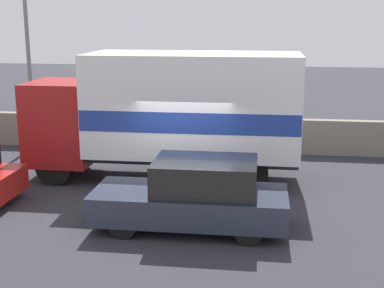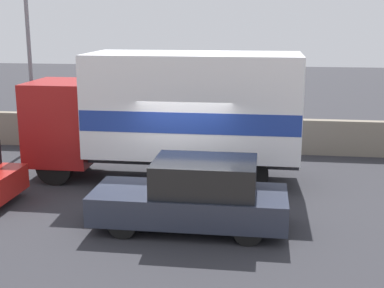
# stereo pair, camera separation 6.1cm
# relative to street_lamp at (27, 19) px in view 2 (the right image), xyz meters

# --- Properties ---
(ground_plane) EXTENTS (80.00, 80.00, 0.00)m
(ground_plane) POSITION_rel_street_lamp_xyz_m (6.20, -5.56, -4.57)
(ground_plane) COLOR #2D2D33
(stone_wall_backdrop) EXTENTS (60.00, 0.35, 1.21)m
(stone_wall_backdrop) POSITION_rel_street_lamp_xyz_m (6.20, 0.32, -3.97)
(stone_wall_backdrop) COLOR gray
(stone_wall_backdrop) RESTS_ON ground_plane
(street_lamp) EXTENTS (0.56, 0.28, 8.02)m
(street_lamp) POSITION_rel_street_lamp_xyz_m (0.00, 0.00, 0.00)
(street_lamp) COLOR slate
(street_lamp) RESTS_ON ground_plane
(box_truck) EXTENTS (7.71, 2.59, 3.66)m
(box_truck) POSITION_rel_street_lamp_xyz_m (5.71, -3.29, -2.54)
(box_truck) COLOR maroon
(box_truck) RESTS_ON ground_plane
(car_hatchback) EXTENTS (4.31, 1.75, 1.59)m
(car_hatchback) POSITION_rel_street_lamp_xyz_m (6.78, -6.87, -3.80)
(car_hatchback) COLOR #282D3D
(car_hatchback) RESTS_ON ground_plane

